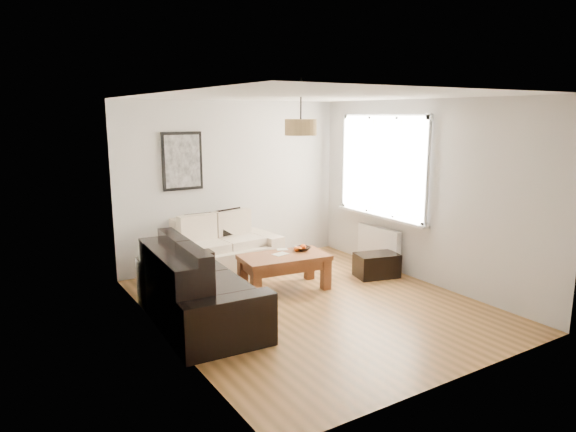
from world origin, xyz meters
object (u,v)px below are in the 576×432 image
loveseat_cream (221,246)px  sofa_leather (199,285)px  ottoman (377,265)px  coffee_table (284,272)px

loveseat_cream → sofa_leather: (-0.97, -1.51, 0.02)m
sofa_leather → ottoman: (2.88, 0.15, -0.27)m
coffee_table → ottoman: size_ratio=1.93×
sofa_leather → loveseat_cream: bearing=-29.5°
ottoman → coffee_table: bearing=169.7°
coffee_table → ottoman: 1.48m
sofa_leather → coffee_table: (1.42, 0.42, -0.20)m
ottoman → loveseat_cream: bearing=144.6°
loveseat_cream → ottoman: (1.91, -1.36, -0.25)m
sofa_leather → ottoman: 2.90m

